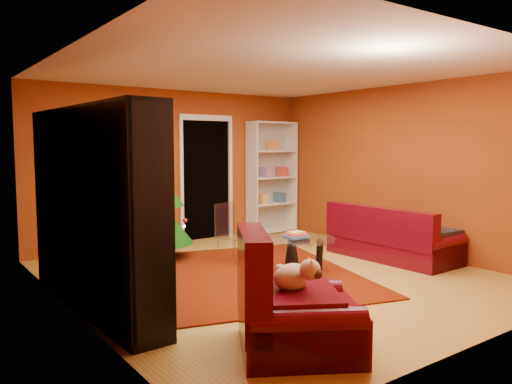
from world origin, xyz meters
TOP-DOWN VIEW (x-y plane):
  - floor at (0.00, 0.00)m, footprint 5.00×5.50m
  - ceiling at (0.00, 0.00)m, footprint 5.00×5.50m
  - wall_back at (0.00, 2.77)m, footprint 5.00×0.05m
  - wall_left at (-2.52, 0.00)m, footprint 0.05×5.50m
  - wall_right at (2.52, 0.00)m, footprint 0.05×5.50m
  - doorway at (0.60, 2.73)m, footprint 1.06×0.60m
  - rug at (-0.31, 0.24)m, footprint 3.50×3.81m
  - media_unit at (-2.27, 0.08)m, footprint 0.52×2.69m
  - christmas_tree at (-0.83, 1.74)m, footprint 1.38×1.38m
  - gift_box_teal at (-1.65, 1.54)m, footprint 0.31×0.31m
  - gift_box_green at (-0.76, 1.92)m, footprint 0.33×0.33m
  - gift_box_red at (-1.10, 2.59)m, footprint 0.26×0.26m
  - white_bookshelf at (1.95, 2.57)m, footprint 1.02×0.40m
  - armchair at (-1.27, -1.95)m, footprint 1.40×1.40m
  - dog at (-1.29, -1.88)m, footprint 0.46×0.50m
  - sofa at (2.02, -0.25)m, footprint 0.89×1.90m
  - coffee_table at (0.40, -0.06)m, footprint 0.91×0.91m
  - acrylic_chair at (-0.04, 0.87)m, footprint 0.49×0.52m

SIDE VIEW (x-z plane):
  - floor at x=0.00m, z-range -0.05..0.00m
  - rug at x=-0.31m, z-range 0.00..0.02m
  - gift_box_red at x=-1.10m, z-range 0.00..0.21m
  - gift_box_green at x=-0.76m, z-range 0.00..0.25m
  - gift_box_teal at x=-1.65m, z-range 0.00..0.29m
  - coffee_table at x=0.40m, z-range -0.04..0.51m
  - acrylic_chair at x=-0.04m, z-range 0.00..0.77m
  - armchair at x=-1.27m, z-range 0.00..0.80m
  - sofa at x=2.02m, z-range 0.00..0.81m
  - dog at x=-1.29m, z-range 0.47..0.73m
  - christmas_tree at x=-0.83m, z-range -0.03..1.90m
  - media_unit at x=-2.27m, z-range 0.00..2.05m
  - doorway at x=0.60m, z-range -0.03..2.13m
  - white_bookshelf at x=1.95m, z-range -0.03..2.13m
  - wall_back at x=0.00m, z-range 0.00..2.60m
  - wall_left at x=-2.52m, z-range 0.00..2.60m
  - wall_right at x=2.52m, z-range 0.00..2.60m
  - ceiling at x=0.00m, z-range 2.60..2.65m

